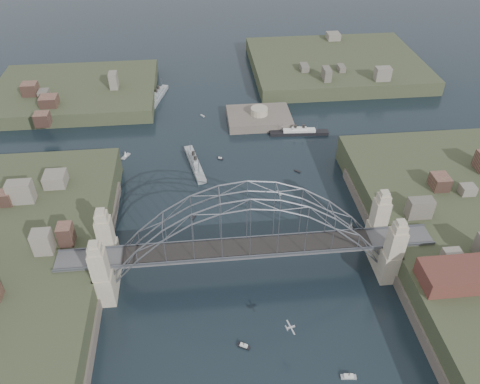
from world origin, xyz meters
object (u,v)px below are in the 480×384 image
object	(u,v)px
fort_island	(259,123)
naval_cruiser_near	(195,163)
bridge	(248,234)
wharf_shed	(469,274)
naval_cruiser_far	(158,96)
ocean_liner	(299,132)

from	to	relation	value
fort_island	naval_cruiser_near	size ratio (longest dim) A/B	1.12
naval_cruiser_near	bridge	bearing A→B (deg)	-76.09
bridge	wharf_shed	world-z (taller)	bridge
naval_cruiser_far	ocean_liner	distance (m)	57.58
naval_cruiser_near	fort_island	bearing A→B (deg)	47.10
fort_island	wharf_shed	size ratio (longest dim) A/B	1.10
bridge	wharf_shed	distance (m)	46.23
wharf_shed	naval_cruiser_far	xyz separation A→B (m)	(-67.90, 105.61, -9.04)
naval_cruiser_near	naval_cruiser_far	xyz separation A→B (m)	(-12.74, 46.53, 0.05)
bridge	ocean_liner	bearing A→B (deg)	67.97
naval_cruiser_near	ocean_liner	xyz separation A→B (m)	(35.51, 15.10, -0.16)
bridge	naval_cruiser_near	world-z (taller)	bridge
wharf_shed	ocean_liner	size ratio (longest dim) A/B	1.01
bridge	naval_cruiser_far	distance (m)	95.36
fort_island	ocean_liner	size ratio (longest dim) A/B	1.11
bridge	naval_cruiser_near	distance (m)	47.82
wharf_shed	naval_cruiser_far	world-z (taller)	wharf_shed
bridge	naval_cruiser_near	bearing A→B (deg)	103.91
naval_cruiser_far	wharf_shed	bearing A→B (deg)	-57.26
bridge	wharf_shed	bearing A→B (deg)	-17.65
fort_island	wharf_shed	bearing A→B (deg)	-69.15
fort_island	ocean_liner	world-z (taller)	fort_island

